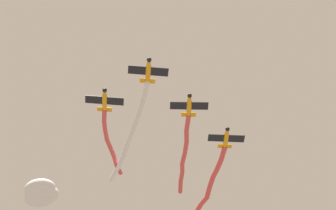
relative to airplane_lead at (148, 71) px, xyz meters
The scene contains 9 objects.
airplane_lead is the anchor object (origin of this frame).
smoke_trail_lead 13.70m from the airplane_lead, ahead, with size 23.87×2.34×2.68m.
airplane_left_wing 8.78m from the airplane_lead, 59.23° to the right, with size 4.62×6.07×1.50m.
smoke_trail_left_wing 18.00m from the airplane_lead, 32.78° to the right, with size 17.86×4.21×1.46m.
airplane_right_wing 8.79m from the airplane_lead, 36.76° to the left, with size 4.57×6.06×1.50m.
smoke_trail_right_wing 16.83m from the airplane_lead, ahead, with size 15.25×5.99×2.93m.
airplane_slot 17.57m from the airplane_lead, 59.26° to the right, with size 4.60×6.07×1.50m.
smoke_trail_slot 25.73m from the airplane_lead, 37.68° to the right, with size 19.49×1.48×1.56m.
cloud_west 39.88m from the airplane_lead, 20.17° to the left, with size 9.04×9.12×4.27m.
Camera 1 is at (-32.32, 8.07, 5.22)m, focal length 48.13 mm.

